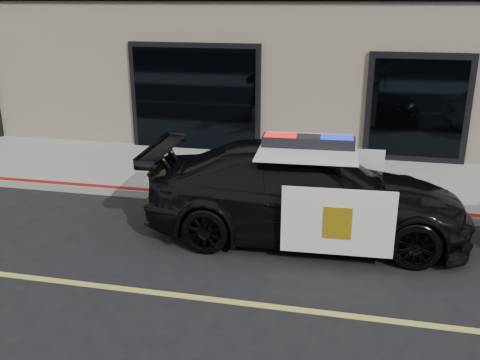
# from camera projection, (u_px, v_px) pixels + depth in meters

# --- Properties ---
(ground) EXTENTS (120.00, 120.00, 0.00)m
(ground) POSITION_uv_depth(u_px,v_px,m) (122.00, 289.00, 7.62)
(ground) COLOR black
(ground) RESTS_ON ground
(sidewalk_n) EXTENTS (60.00, 3.50, 0.15)m
(sidewalk_n) POSITION_uv_depth(u_px,v_px,m) (216.00, 172.00, 12.45)
(sidewalk_n) COLOR gray
(sidewalk_n) RESTS_ON ground
(police_car) EXTENTS (2.79, 5.66, 1.78)m
(police_car) POSITION_uv_depth(u_px,v_px,m) (306.00, 192.00, 9.09)
(police_car) COLOR black
(police_car) RESTS_ON ground
(fire_hydrant) EXTENTS (0.33, 0.46, 0.73)m
(fire_hydrant) POSITION_uv_depth(u_px,v_px,m) (210.00, 169.00, 11.36)
(fire_hydrant) COLOR silver
(fire_hydrant) RESTS_ON sidewalk_n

